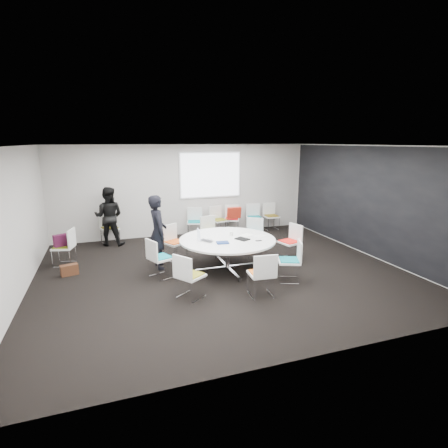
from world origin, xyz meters
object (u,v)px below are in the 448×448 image
object	(u,v)px
person_main	(158,232)
maroon_bag	(63,240)
chair_back_b	(219,226)
brown_bag	(69,270)
chair_ring_g	(261,283)
chair_back_e	(271,221)
chair_ring_c	(211,239)
chair_ring_e	(160,266)
chair_ring_a	(289,249)
chair_spare_left	(65,254)
chair_back_c	(232,224)
chair_back_d	(254,223)
chair_back_a	(195,228)
cup	(231,234)
laptop	(208,240)
chair_ring_f	(190,284)
person_back	(109,216)
chair_ring_h	(289,269)
conference_table	(227,247)
chair_person_back	(110,234)
chair_ring_b	(253,241)
chair_ring_d	(175,249)

from	to	relation	value
person_main	maroon_bag	world-z (taller)	person_main
chair_back_b	brown_bag	xyz separation A→B (m)	(-4.21, -2.28, -0.16)
chair_ring_g	chair_back_e	xyz separation A→B (m)	(2.50, 4.65, 0.00)
chair_ring_c	chair_ring_e	size ratio (longest dim) A/B	1.00
chair_ring_a	maroon_bag	size ratio (longest dim) A/B	2.20
chair_ring_e	brown_bag	size ratio (longest dim) A/B	2.44
chair_ring_e	chair_spare_left	bearing A→B (deg)	-149.59
chair_ring_e	chair_back_c	xyz separation A→B (m)	(2.78, 3.11, 0.00)
chair_back_d	chair_back_a	bearing A→B (deg)	10.47
chair_back_a	cup	distance (m)	2.84
person_main	laptop	bearing A→B (deg)	-123.79
chair_ring_a	maroon_bag	xyz separation A→B (m)	(-5.29, 1.36, 0.34)
chair_back_c	maroon_bag	xyz separation A→B (m)	(-4.82, -1.57, 0.34)
brown_bag	chair_ring_f	bearing A→B (deg)	-41.49
chair_back_c	laptop	world-z (taller)	chair_back_c
chair_ring_a	person_back	xyz separation A→B (m)	(-4.21, 2.76, 0.55)
laptop	brown_bag	world-z (taller)	laptop
cup	chair_back_d	bearing A→B (deg)	57.09
chair_back_e	chair_ring_h	bearing A→B (deg)	69.44
conference_table	chair_back_d	bearing A→B (deg)	56.68
cup	maroon_bag	size ratio (longest dim) A/B	0.22
chair_back_a	chair_person_back	size ratio (longest dim) A/B	1.00
chair_ring_h	maroon_bag	distance (m)	5.29
chair_spare_left	chair_ring_b	bearing A→B (deg)	-80.27
chair_back_a	cup	size ratio (longest dim) A/B	9.78
chair_ring_c	chair_ring_d	xyz separation A→B (m)	(-1.14, -0.63, 0.00)
laptop	chair_ring_e	bearing A→B (deg)	56.97
chair_ring_b	chair_back_b	bearing A→B (deg)	-44.36
chair_back_c	chair_back_e	bearing A→B (deg)	-159.80
chair_ring_f	brown_bag	bearing A→B (deg)	-166.33
chair_ring_c	chair_person_back	bearing A→B (deg)	-41.56
person_main	brown_bag	size ratio (longest dim) A/B	4.76
chair_back_b	chair_back_d	bearing A→B (deg)	164.44
chair_ring_a	chair_back_d	xyz separation A→B (m)	(0.32, 2.92, 0.00)
chair_ring_d	chair_back_e	bearing A→B (deg)	-179.74
chair_person_back	brown_bag	distance (m)	2.49
laptop	chair_back_a	bearing A→B (deg)	-41.72
person_main	brown_bag	bearing A→B (deg)	84.04
person_main	laptop	distance (m)	1.20
chair_ring_c	laptop	xyz separation A→B (m)	(-0.58, -1.69, 0.47)
chair_person_back	chair_spare_left	bearing A→B (deg)	38.58
conference_table	chair_back_b	world-z (taller)	chair_back_b
chair_ring_c	chair_spare_left	size ratio (longest dim) A/B	1.00
chair_back_d	person_main	world-z (taller)	person_main
chair_ring_f	chair_spare_left	distance (m)	3.63
conference_table	chair_back_c	size ratio (longest dim) A/B	2.48
chair_back_a	cup	bearing A→B (deg)	110.14
chair_back_d	chair_ring_d	bearing A→B (deg)	43.32
chair_ring_a	chair_ring_c	distance (m)	2.19
chair_back_a	brown_bag	size ratio (longest dim) A/B	2.44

